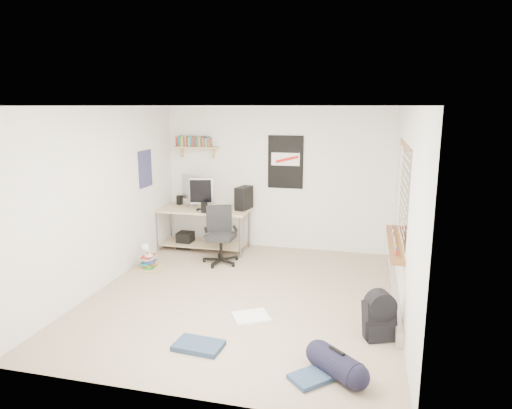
% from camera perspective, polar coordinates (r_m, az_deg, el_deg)
% --- Properties ---
extents(floor, '(4.00, 4.50, 0.01)m').
position_cam_1_polar(floor, '(6.27, -1.54, -11.34)').
color(floor, gray).
rests_on(floor, ground).
extents(ceiling, '(4.00, 4.50, 0.01)m').
position_cam_1_polar(ceiling, '(5.75, -1.68, 12.26)').
color(ceiling, white).
rests_on(ceiling, ground).
extents(back_wall, '(4.00, 0.01, 2.50)m').
position_cam_1_polar(back_wall, '(8.04, 2.65, 3.25)').
color(back_wall, silver).
rests_on(back_wall, ground).
extents(left_wall, '(0.01, 4.50, 2.50)m').
position_cam_1_polar(left_wall, '(6.69, -18.41, 0.81)').
color(left_wall, silver).
rests_on(left_wall, ground).
extents(right_wall, '(0.01, 4.50, 2.50)m').
position_cam_1_polar(right_wall, '(5.70, 18.22, -1.07)').
color(right_wall, silver).
rests_on(right_wall, ground).
extents(desk, '(1.70, 0.87, 0.75)m').
position_cam_1_polar(desk, '(8.14, -6.60, -3.08)').
color(desk, '#CAAA8C').
rests_on(desk, floor).
extents(monitor_left, '(0.41, 0.24, 0.44)m').
position_cam_1_polar(monitor_left, '(8.28, -8.07, 1.42)').
color(monitor_left, '#99989D').
rests_on(monitor_left, desk).
extents(monitor_right, '(0.42, 0.20, 0.45)m').
position_cam_1_polar(monitor_right, '(7.86, -6.80, 0.90)').
color(monitor_right, '#949598').
rests_on(monitor_right, desk).
extents(pc_tower, '(0.26, 0.40, 0.39)m').
position_cam_1_polar(pc_tower, '(7.89, -1.53, 0.83)').
color(pc_tower, black).
rests_on(pc_tower, desk).
extents(keyboard, '(0.39, 0.22, 0.02)m').
position_cam_1_polar(keyboard, '(7.88, -6.11, -0.63)').
color(keyboard, black).
rests_on(keyboard, desk).
extents(speaker_left, '(0.11, 0.11, 0.17)m').
position_cam_1_polar(speaker_left, '(8.39, -9.53, 0.57)').
color(speaker_left, black).
rests_on(speaker_left, desk).
extents(speaker_right, '(0.09, 0.09, 0.17)m').
position_cam_1_polar(speaker_right, '(7.71, -6.49, -0.34)').
color(speaker_right, black).
rests_on(speaker_right, desk).
extents(office_chair, '(0.80, 0.80, 0.93)m').
position_cam_1_polar(office_chair, '(7.36, -4.44, -3.67)').
color(office_chair, black).
rests_on(office_chair, floor).
extents(wall_shelf, '(0.80, 0.22, 0.24)m').
position_cam_1_polar(wall_shelf, '(8.27, -7.45, 7.11)').
color(wall_shelf, tan).
rests_on(wall_shelf, back_wall).
extents(poster_back_wall, '(0.62, 0.03, 0.92)m').
position_cam_1_polar(poster_back_wall, '(7.95, 3.70, 5.32)').
color(poster_back_wall, black).
rests_on(poster_back_wall, back_wall).
extents(poster_left_wall, '(0.02, 0.42, 0.60)m').
position_cam_1_polar(poster_left_wall, '(7.67, -13.68, 4.37)').
color(poster_left_wall, navy).
rests_on(poster_left_wall, left_wall).
extents(window, '(0.10, 1.50, 1.26)m').
position_cam_1_polar(window, '(5.95, 17.61, 1.47)').
color(window, brown).
rests_on(window, right_wall).
extents(baseboard_heater, '(0.08, 2.50, 0.18)m').
position_cam_1_polar(baseboard_heater, '(6.33, 16.86, -10.71)').
color(baseboard_heater, '#B7B2A8').
rests_on(baseboard_heater, floor).
extents(backpack, '(0.40, 0.37, 0.44)m').
position_cam_1_polar(backpack, '(5.32, 15.15, -13.83)').
color(backpack, black).
rests_on(backpack, floor).
extents(duffel_bag, '(0.36, 0.36, 0.50)m').
position_cam_1_polar(duffel_bag, '(4.59, 10.01, -18.91)').
color(duffel_bag, black).
rests_on(duffel_bag, floor).
extents(tshirt, '(0.53, 0.51, 0.04)m').
position_cam_1_polar(tshirt, '(5.64, -0.60, -13.88)').
color(tshirt, white).
rests_on(tshirt, floor).
extents(jeans_a, '(0.53, 0.36, 0.05)m').
position_cam_1_polar(jeans_a, '(5.06, -7.20, -17.09)').
color(jeans_a, '#233550').
rests_on(jeans_a, floor).
extents(jeans_b, '(0.45, 0.45, 0.05)m').
position_cam_1_polar(jeans_b, '(4.57, 6.85, -20.69)').
color(jeans_b, navy).
rests_on(jeans_b, floor).
extents(book_stack, '(0.46, 0.39, 0.29)m').
position_cam_1_polar(book_stack, '(7.38, -13.29, -6.69)').
color(book_stack, olive).
rests_on(book_stack, floor).
extents(desk_lamp, '(0.19, 0.25, 0.22)m').
position_cam_1_polar(desk_lamp, '(7.29, -13.31, -5.04)').
color(desk_lamp, white).
rests_on(desk_lamp, book_stack).
extents(subwoofer, '(0.27, 0.27, 0.30)m').
position_cam_1_polar(subwoofer, '(8.32, -8.81, -4.43)').
color(subwoofer, black).
rests_on(subwoofer, floor).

